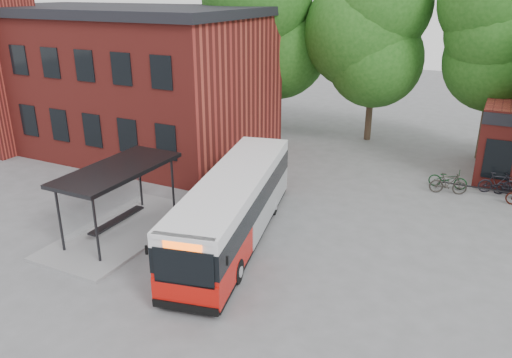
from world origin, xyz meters
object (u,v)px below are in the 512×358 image
at_px(city_bus, 235,208).
at_px(bicycle_3, 498,183).
at_px(bicycle_0, 448,179).
at_px(bus_shelter, 121,200).
at_px(bicycle_4, 510,189).
at_px(bicycle_1, 448,184).

height_order(city_bus, bicycle_3, city_bus).
bearing_deg(bicycle_0, bicycle_3, -83.54).
xyz_separation_m(city_bus, bicycle_0, (7.00, 9.63, -0.88)).
bearing_deg(bicycle_0, bus_shelter, 132.62).
bearing_deg(bicycle_4, city_bus, 151.91).
distance_m(bicycle_0, bicycle_3, 2.30).
bearing_deg(bicycle_1, bicycle_3, -74.74).
height_order(bicycle_0, bicycle_3, bicycle_3).
bearing_deg(bicycle_1, bicycle_0, -5.15).
relative_size(bicycle_0, bicycle_4, 1.22).
distance_m(bicycle_1, bicycle_3, 2.45).
distance_m(city_bus, bicycle_3, 13.63).
relative_size(bicycle_0, bicycle_1, 1.05).
relative_size(bus_shelter, bicycle_4, 4.58).
relative_size(bicycle_3, bicycle_4, 1.17).
relative_size(bicycle_0, bicycle_3, 1.04).
height_order(bus_shelter, bicycle_0, bus_shelter).
height_order(bicycle_1, bicycle_3, bicycle_3).
bearing_deg(city_bus, bicycle_1, 38.94).
xyz_separation_m(bicycle_0, bicycle_4, (2.83, 0.09, -0.09)).
bearing_deg(bicycle_0, bicycle_1, -174.46).
relative_size(bus_shelter, bicycle_3, 3.91).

